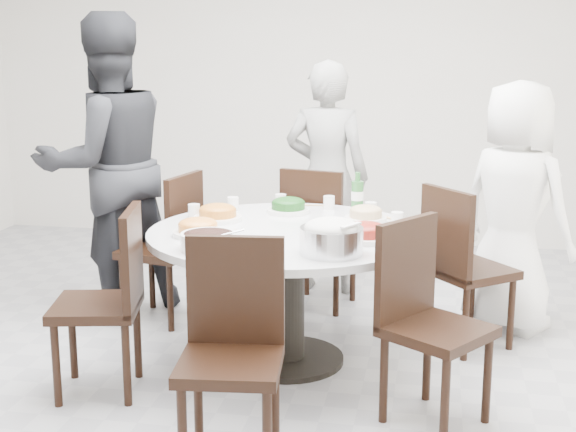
% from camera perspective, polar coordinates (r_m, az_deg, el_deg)
% --- Properties ---
extents(floor, '(6.00, 6.00, 0.01)m').
position_cam_1_polar(floor, '(4.43, -3.38, -10.99)').
color(floor, '#A0A0A5').
rests_on(floor, ground).
extents(wall_back, '(6.00, 0.01, 2.80)m').
position_cam_1_polar(wall_back, '(7.02, 2.46, 9.54)').
color(wall_back, silver).
rests_on(wall_back, ground).
extents(dining_table, '(1.50, 1.50, 0.75)m').
position_cam_1_polar(dining_table, '(4.42, -0.12, -5.77)').
color(dining_table, silver).
rests_on(dining_table, floor).
extents(chair_ne, '(0.59, 0.59, 0.95)m').
position_cam_1_polar(chair_ne, '(4.75, 12.86, -3.56)').
color(chair_ne, black).
rests_on(chair_ne, floor).
extents(chair_n, '(0.50, 0.50, 0.95)m').
position_cam_1_polar(chair_n, '(5.33, 2.37, -1.48)').
color(chair_n, black).
rests_on(chair_n, floor).
extents(chair_nw, '(0.50, 0.50, 0.95)m').
position_cam_1_polar(chair_nw, '(5.12, -9.14, -2.21)').
color(chair_nw, black).
rests_on(chair_nw, floor).
extents(chair_sw, '(0.50, 0.50, 0.95)m').
position_cam_1_polar(chair_sw, '(4.14, -13.50, -5.99)').
color(chair_sw, black).
rests_on(chair_sw, floor).
extents(chair_s, '(0.46, 0.46, 0.95)m').
position_cam_1_polar(chair_s, '(3.35, -4.15, -10.12)').
color(chair_s, black).
rests_on(chair_s, floor).
extents(chair_se, '(0.58, 0.58, 0.95)m').
position_cam_1_polar(chair_se, '(3.77, 10.60, -7.71)').
color(chair_se, black).
rests_on(chair_se, floor).
extents(diner_right, '(0.89, 0.84, 1.53)m').
position_cam_1_polar(diner_right, '(5.03, 15.83, 0.59)').
color(diner_right, white).
rests_on(diner_right, floor).
extents(diner_middle, '(0.63, 0.44, 1.63)m').
position_cam_1_polar(diner_middle, '(5.61, 2.78, 2.75)').
color(diner_middle, black).
rests_on(diner_middle, floor).
extents(diner_left, '(1.18, 1.18, 1.93)m').
position_cam_1_polar(diner_left, '(5.29, -12.74, 3.53)').
color(diner_left, black).
rests_on(diner_left, floor).
extents(dish_greens, '(0.26, 0.26, 0.07)m').
position_cam_1_polar(dish_greens, '(4.75, 0.02, 0.61)').
color(dish_greens, white).
rests_on(dish_greens, dining_table).
extents(dish_pale, '(0.24, 0.24, 0.06)m').
position_cam_1_polar(dish_pale, '(4.56, 5.54, 0.01)').
color(dish_pale, white).
rests_on(dish_pale, dining_table).
extents(dish_orange, '(0.27, 0.27, 0.07)m').
position_cam_1_polar(dish_orange, '(4.57, -5.02, 0.13)').
color(dish_orange, white).
rests_on(dish_orange, dining_table).
extents(dish_redbrown, '(0.27, 0.27, 0.07)m').
position_cam_1_polar(dish_redbrown, '(4.13, 5.55, -1.28)').
color(dish_redbrown, white).
rests_on(dish_redbrown, dining_table).
extents(dish_tofu, '(0.26, 0.26, 0.07)m').
position_cam_1_polar(dish_tofu, '(4.23, -6.42, -0.95)').
color(dish_tofu, white).
rests_on(dish_tofu, dining_table).
extents(rice_bowl, '(0.31, 0.31, 0.13)m').
position_cam_1_polar(rice_bowl, '(3.85, 3.10, -1.76)').
color(rice_bowl, silver).
rests_on(rice_bowl, dining_table).
extents(soup_bowl, '(0.27, 0.27, 0.08)m').
position_cam_1_polar(soup_bowl, '(3.94, -5.67, -1.81)').
color(soup_bowl, white).
rests_on(soup_bowl, dining_table).
extents(beverage_bottle, '(0.07, 0.07, 0.25)m').
position_cam_1_polar(beverage_bottle, '(4.74, 4.96, 1.65)').
color(beverage_bottle, '#28652C').
rests_on(beverage_bottle, dining_table).
extents(tea_cups, '(0.07, 0.07, 0.08)m').
position_cam_1_polar(tea_cups, '(4.94, 1.28, 1.14)').
color(tea_cups, white).
rests_on(tea_cups, dining_table).
extents(chopsticks, '(0.24, 0.04, 0.01)m').
position_cam_1_polar(chopsticks, '(4.98, 1.37, 0.83)').
color(chopsticks, tan).
rests_on(chopsticks, dining_table).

